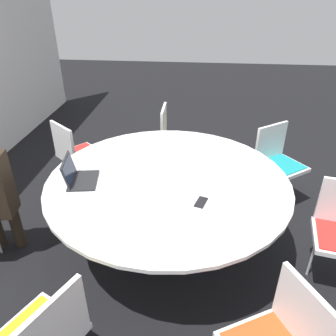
# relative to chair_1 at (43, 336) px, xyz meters

# --- Properties ---
(ground_plane) EXTENTS (16.00, 16.00, 0.00)m
(ground_plane) POSITION_rel_chair_1_xyz_m (1.31, -0.55, -0.51)
(ground_plane) COLOR black
(conference_table) EXTENTS (2.02, 2.02, 0.74)m
(conference_table) POSITION_rel_chair_1_xyz_m (1.31, -0.55, 0.14)
(conference_table) COLOR #333333
(conference_table) RESTS_ON ground_plane
(chair_1) EXTENTS (0.58, 0.57, 0.85)m
(chair_1) POSITION_rel_chair_1_xyz_m (0.00, 0.00, 0.00)
(chair_1) COLOR white
(chair_1) RESTS_ON ground_plane
(chair_4) EXTENTS (0.60, 0.60, 0.85)m
(chair_4) POSITION_rel_chair_1_xyz_m (2.21, -1.65, 0.00)
(chair_4) COLOR white
(chair_4) RESTS_ON ground_plane
(chair_5) EXTENTS (0.44, 0.42, 0.85)m
(chair_5) POSITION_rel_chair_1_xyz_m (2.73, -0.48, 0.00)
(chair_5) COLOR white
(chair_5) RESTS_ON ground_plane
(chair_6) EXTENTS (0.60, 0.61, 0.85)m
(chair_6) POSITION_rel_chair_1_xyz_m (2.16, 0.59, 0.00)
(chair_6) COLOR white
(chair_6) RESTS_ON ground_plane
(laptop) EXTENTS (0.34, 0.29, 0.21)m
(laptop) POSITION_rel_chair_1_xyz_m (1.18, 0.18, 0.28)
(laptop) COLOR #232326
(laptop) RESTS_ON conference_table
(cell_phone) EXTENTS (0.15, 0.11, 0.01)m
(cell_phone) POSITION_rel_chair_1_xyz_m (0.99, -0.83, 0.23)
(cell_phone) COLOR black
(cell_phone) RESTS_ON conference_table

